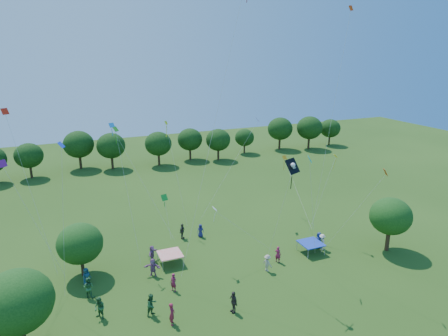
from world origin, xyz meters
TOP-DOWN VIEW (x-y plane):
  - near_tree_west at (-15.55, 12.72)m, footprint 4.77×4.77m
  - near_tree_north at (-11.08, 21.12)m, footprint 4.09×4.09m
  - near_tree_east at (18.30, 13.96)m, footprint 4.18×4.18m
  - treeline at (-1.73, 55.43)m, footprint 88.01×8.77m
  - tent_red_stripe at (-3.13, 19.98)m, footprint 2.20×2.20m
  - tent_blue at (10.71, 16.58)m, footprint 2.20×2.20m
  - crowd_person_0 at (1.52, 24.31)m, footprint 0.76×0.45m
  - crowd_person_1 at (6.65, 16.24)m, footprint 0.68×0.74m
  - crowd_person_2 at (-10.88, 17.34)m, footprint 1.04×0.90m
  - crowd_person_3 at (4.89, 15.17)m, footprint 0.80×1.18m
  - crowd_person_4 at (-0.47, 24.67)m, footprint 1.05×1.07m
  - crowd_person_5 at (-4.60, 21.23)m, footprint 1.38×1.49m
  - crowd_person_6 at (-10.89, 19.36)m, footprint 0.91×0.80m
  - crowd_person_7 at (-4.09, 15.45)m, footprint 0.69×0.72m
  - crowd_person_8 at (-6.54, 12.96)m, footprint 1.05×0.89m
  - crowd_person_9 at (12.14, 16.65)m, footprint 0.86×1.23m
  - crowd_person_10 at (-0.53, 10.85)m, footprint 0.59×1.12m
  - crowd_person_11 at (-5.17, 18.55)m, footprint 1.66×1.29m
  - crowd_person_12 at (12.11, 17.17)m, footprint 0.51×0.87m
  - crowd_person_13 at (-5.38, 11.32)m, footprint 0.63×0.78m
  - crowd_person_14 at (-10.33, 14.11)m, footprint 0.95×1.01m
  - pirate_kite at (4.98, 11.90)m, footprint 1.42×3.61m
  - red_high_kite at (1.85, 16.24)m, footprint 6.90×1.40m
  - small_kite_0 at (11.50, 9.84)m, footprint 1.87×5.57m
  - small_kite_1 at (-15.19, 23.33)m, footprint 2.91×4.99m
  - small_kite_2 at (13.58, 26.07)m, footprint 1.70×8.64m
  - small_kite_3 at (-6.76, 22.37)m, footprint 1.01×4.85m
  - small_kite_4 at (-5.70, 27.33)m, footprint 4.84×6.54m
  - small_kite_5 at (-15.42, 19.83)m, footprint 3.72×0.93m
  - small_kite_6 at (1.41, 17.74)m, footprint 5.55×1.22m
  - small_kite_7 at (8.22, 13.98)m, footprint 1.94×0.83m
  - small_kite_8 at (14.23, 18.73)m, footprint 2.76×0.55m
  - small_kite_9 at (14.11, 18.64)m, footprint 2.83×0.46m
  - small_kite_10 at (-0.42, 28.37)m, footprint 1.03×4.53m
  - small_kite_11 at (-2.55, 23.49)m, footprint 0.75×1.32m
  - small_kite_12 at (-11.86, 17.37)m, footprint 1.34×1.75m
  - small_kite_13 at (8.60, 27.15)m, footprint 8.20×1.98m

SIDE VIEW (x-z plane):
  - crowd_person_0 at x=1.52m, z-range 0.00..1.49m
  - crowd_person_5 at x=-4.60m, z-range 0.00..1.60m
  - crowd_person_6 at x=-10.89m, z-range 0.00..1.62m
  - crowd_person_7 at x=-4.09m, z-range 0.00..1.64m
  - crowd_person_3 at x=4.89m, z-range 0.00..1.66m
  - crowd_person_1 at x=6.65m, z-range 0.00..1.66m
  - crowd_person_11 at x=-5.17m, z-range 0.00..1.70m
  - crowd_person_12 at x=12.11m, z-range 0.00..1.71m
  - crowd_person_9 at x=12.14m, z-range 0.00..1.72m
  - crowd_person_4 at x=-0.47m, z-range 0.00..1.76m
  - crowd_person_13 at x=-5.38m, z-range 0.00..1.80m
  - crowd_person_14 at x=-10.33m, z-range 0.00..1.83m
  - crowd_person_10 at x=-0.53m, z-range 0.00..1.84m
  - crowd_person_2 at x=-10.88m, z-range 0.00..1.86m
  - crowd_person_8 at x=-6.54m, z-range 0.00..1.87m
  - tent_red_stripe at x=-3.13m, z-range 0.49..1.59m
  - tent_blue at x=10.71m, z-range 0.49..1.59m
  - near_tree_north at x=-11.08m, z-range 0.69..5.76m
  - near_tree_east at x=18.30m, z-range 0.95..6.63m
  - near_tree_west at x=-15.55m, z-range 0.84..6.83m
  - treeline at x=-1.73m, z-range 0.70..7.48m
  - small_kite_6 at x=1.41m, z-range 2.76..7.59m
  - small_kite_11 at x=-2.55m, z-range 2.95..7.48m
  - small_kite_2 at x=13.58m, z-range 3.03..9.06m
  - small_kite_9 at x=14.11m, z-range 3.66..11.86m
  - small_kite_0 at x=11.50m, z-range 4.26..13.89m
  - small_kite_7 at x=8.22m, z-range 4.78..14.65m
  - small_kite_10 at x=-0.42m, z-range 4.24..15.27m
  - small_kite_5 at x=-15.42m, z-range 4.58..15.13m
  - small_kite_4 at x=-5.70m, z-range 4.52..15.85m
  - small_kite_13 at x=8.60m, z-range 4.75..15.80m
  - small_kite_3 at x=-6.76m, z-range 4.71..16.60m
  - small_kite_12 at x=-11.86m, z-range 4.79..16.86m
  - pirate_kite at x=4.98m, z-range 5.85..16.24m
  - small_kite_1 at x=-15.19m, z-range 5.17..19.11m
  - small_kite_8 at x=14.23m, z-range 5.94..28.59m
  - red_high_kite at x=1.85m, z-range 8.28..34.16m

